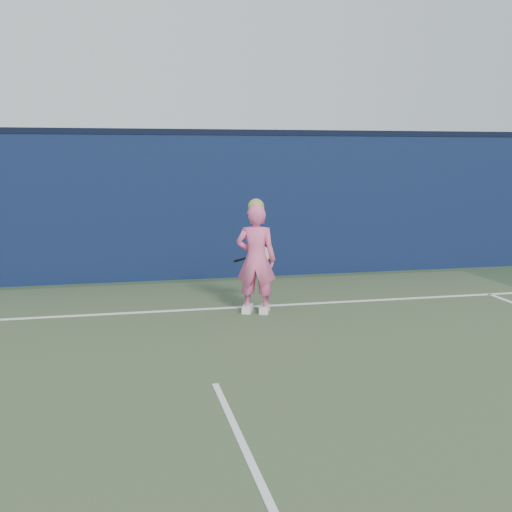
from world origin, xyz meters
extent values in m
plane|color=#284027|center=(0.00, 0.00, 0.00)|extent=(80.00, 80.00, 0.00)
cube|color=#0D1B3C|center=(0.00, 6.50, 1.25)|extent=(24.00, 0.40, 2.50)
cube|color=black|center=(0.00, 6.50, 2.55)|extent=(24.00, 0.42, 0.10)
imported|color=pink|center=(1.00, 3.68, 0.75)|extent=(0.64, 0.52, 1.50)
sphere|color=tan|center=(1.00, 3.68, 1.47)|extent=(0.22, 0.22, 0.22)
cube|color=white|center=(1.11, 3.64, 0.05)|extent=(0.21, 0.30, 0.10)
cube|color=white|center=(0.88, 3.72, 0.05)|extent=(0.21, 0.30, 0.10)
torus|color=black|center=(1.17, 4.09, 0.75)|extent=(0.30, 0.06, 0.30)
torus|color=yellow|center=(1.17, 4.09, 0.75)|extent=(0.25, 0.04, 0.25)
cylinder|color=beige|center=(1.17, 4.09, 0.75)|extent=(0.24, 0.03, 0.24)
cylinder|color=black|center=(0.97, 4.17, 0.69)|extent=(0.27, 0.08, 0.10)
cylinder|color=black|center=(0.85, 4.22, 0.65)|extent=(0.13, 0.06, 0.07)
cube|color=white|center=(0.00, 4.00, 0.01)|extent=(11.00, 0.08, 0.01)
camera|label=1|loc=(-0.89, -4.75, 2.14)|focal=45.00mm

